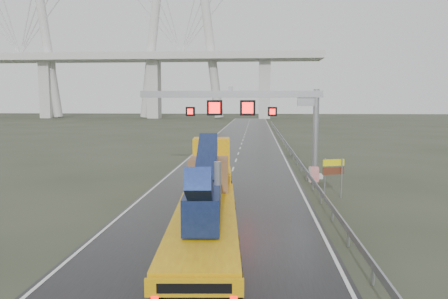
# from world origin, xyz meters

# --- Properties ---
(ground) EXTENTS (400.00, 400.00, 0.00)m
(ground) POSITION_xyz_m (0.00, 0.00, 0.00)
(ground) COLOR #2F3525
(ground) RESTS_ON ground
(road) EXTENTS (11.00, 200.00, 0.02)m
(road) POSITION_xyz_m (0.00, 40.00, 0.01)
(road) COLOR black
(road) RESTS_ON ground
(guardrail) EXTENTS (0.20, 140.00, 1.40)m
(guardrail) POSITION_xyz_m (6.10, 30.00, 0.70)
(guardrail) COLOR gray
(guardrail) RESTS_ON ground
(sign_gantry) EXTENTS (14.90, 1.20, 7.42)m
(sign_gantry) POSITION_xyz_m (2.10, 17.99, 5.61)
(sign_gantry) COLOR beige
(sign_gantry) RESTS_ON ground
(heavy_haul_truck) EXTENTS (4.13, 19.18, 4.47)m
(heavy_haul_truck) POSITION_xyz_m (-0.48, 5.52, 1.73)
(heavy_haul_truck) COLOR yellow
(heavy_haul_truck) RESTS_ON ground
(exit_sign_pair) EXTENTS (1.44, 0.54, 2.56)m
(exit_sign_pair) POSITION_xyz_m (7.10, 10.65, 1.79)
(exit_sign_pair) COLOR gray
(exit_sign_pair) RESTS_ON ground
(striped_barrier) EXTENTS (0.77, 0.55, 1.18)m
(striped_barrier) POSITION_xyz_m (6.59, 16.18, 0.59)
(striped_barrier) COLOR red
(striped_barrier) RESTS_ON ground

